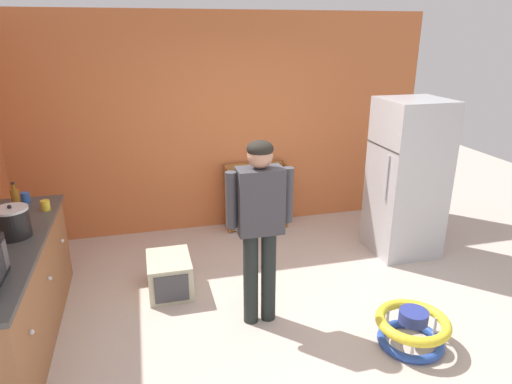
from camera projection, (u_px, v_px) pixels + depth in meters
name	position (u px, v px, depth m)	size (l,w,h in m)	color
ground_plane	(281.00, 324.00, 4.02)	(12.00, 12.00, 0.00)	beige
back_wall	(227.00, 124.00, 5.69)	(5.20, 0.06, 2.70)	#CB6D3C
kitchen_counter	(10.00, 295.00, 3.64)	(0.65, 2.21, 0.90)	#96613B
refrigerator	(407.00, 178.00, 5.10)	(0.73, 0.68, 1.78)	#B7BABF
bookshelf	(251.00, 200.00, 5.92)	(0.80, 0.28, 0.85)	#A16736
standing_person	(260.00, 217.00, 3.75)	(0.57, 0.22, 1.65)	#212827
baby_walker	(412.00, 328.00, 3.71)	(0.60, 0.60, 0.32)	#294DB0
pet_carrier	(170.00, 275.00, 4.48)	(0.42, 0.55, 0.36)	beige
crock_pot	(12.00, 223.00, 3.59)	(0.27, 0.27, 0.27)	black
amber_bottle	(15.00, 197.00, 4.20)	(0.07, 0.07, 0.25)	#9E661E
blue_cup	(25.00, 197.00, 4.35)	(0.08, 0.08, 0.10)	blue
yellow_cup	(45.00, 205.00, 4.15)	(0.08, 0.08, 0.10)	yellow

